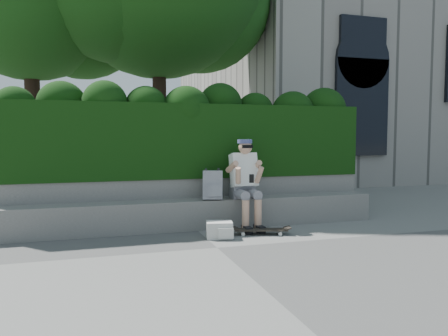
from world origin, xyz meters
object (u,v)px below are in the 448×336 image
object	(u,v)px
backpack_plaid	(213,185)
backpack_ground	(219,230)
person	(245,180)
skateboard	(261,230)

from	to	relation	value
backpack_plaid	backpack_ground	xyz separation A→B (m)	(-0.09, -0.65, -0.56)
person	backpack_ground	size ratio (longest dim) A/B	3.83
backpack_plaid	skateboard	bearing A→B (deg)	-31.18
person	skateboard	xyz separation A→B (m)	(0.06, -0.54, -0.69)
backpack_ground	backpack_plaid	bearing A→B (deg)	94.63
skateboard	backpack_ground	world-z (taller)	backpack_ground
skateboard	backpack_ground	xyz separation A→B (m)	(-0.64, -0.03, 0.05)
skateboard	backpack_plaid	distance (m)	1.03
person	skateboard	size ratio (longest dim) A/B	1.75
person	backpack_plaid	xyz separation A→B (m)	(-0.50, 0.08, -0.08)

